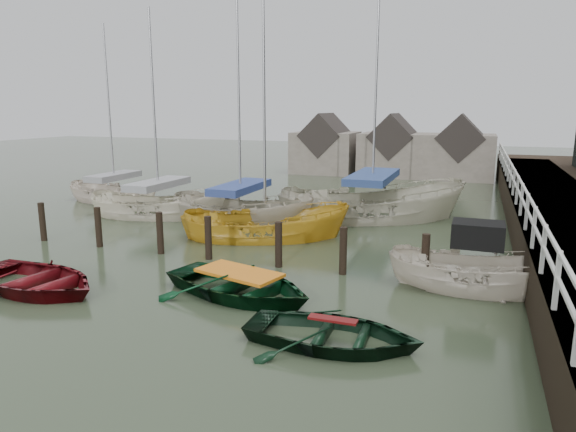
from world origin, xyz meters
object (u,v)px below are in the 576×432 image
at_px(sailboat_b, 241,221).
at_px(sailboat_c, 265,238).
at_px(rowboat_green, 240,296).
at_px(sailboat_a, 160,215).
at_px(rowboat_dkgreen, 332,345).
at_px(rowboat_red, 36,290).
at_px(motorboat, 474,288).
at_px(sailboat_e, 116,201).
at_px(sailboat_d, 371,218).

relative_size(sailboat_b, sailboat_c, 1.02).
xyz_separation_m(rowboat_green, sailboat_a, (-7.65, 7.74, 0.06)).
bearing_deg(rowboat_dkgreen, sailboat_c, 29.87).
distance_m(rowboat_red, motorboat, 11.61).
distance_m(rowboat_red, rowboat_dkgreen, 8.25).
bearing_deg(sailboat_c, motorboat, -136.26).
distance_m(rowboat_dkgreen, sailboat_b, 11.71).
distance_m(motorboat, sailboat_e, 19.01).
height_order(sailboat_a, sailboat_d, sailboat_d).
distance_m(rowboat_dkgreen, motorboat, 5.08).
distance_m(rowboat_red, sailboat_d, 13.65).
relative_size(sailboat_a, sailboat_e, 1.02).
distance_m(rowboat_red, sailboat_b, 9.42).
height_order(rowboat_green, sailboat_a, sailboat_a).
bearing_deg(rowboat_green, rowboat_red, 120.87).
height_order(rowboat_green, sailboat_e, sailboat_e).
xyz_separation_m(motorboat, sailboat_c, (-7.35, 3.31, -0.08)).
height_order(motorboat, sailboat_a, sailboat_a).
xyz_separation_m(rowboat_red, rowboat_green, (5.26, 1.50, 0.00)).
xyz_separation_m(rowboat_green, sailboat_e, (-11.81, 9.97, 0.06)).
bearing_deg(rowboat_green, sailboat_b, 40.02).
bearing_deg(sailboat_e, rowboat_green, -123.38).
relative_size(sailboat_b, sailboat_e, 1.14).
bearing_deg(rowboat_dkgreen, sailboat_a, 46.25).
xyz_separation_m(rowboat_dkgreen, sailboat_a, (-10.63, 9.61, 0.06)).
height_order(rowboat_dkgreen, sailboat_c, sailboat_c).
bearing_deg(rowboat_dkgreen, rowboat_red, 85.84).
distance_m(rowboat_red, sailboat_c, 8.10).
bearing_deg(sailboat_b, sailboat_d, -57.77).
relative_size(sailboat_a, sailboat_b, 0.89).
bearing_deg(sailboat_e, sailboat_b, -98.23).
bearing_deg(sailboat_b, sailboat_e, 79.22).
height_order(rowboat_green, sailboat_c, sailboat_c).
relative_size(rowboat_dkgreen, sailboat_e, 0.37).
distance_m(rowboat_green, sailboat_d, 10.53).
height_order(rowboat_green, motorboat, motorboat).
bearing_deg(sailboat_d, sailboat_e, 67.49).
bearing_deg(sailboat_e, rowboat_red, -143.47).
distance_m(sailboat_b, sailboat_d, 5.67).
bearing_deg(sailboat_d, rowboat_red, 126.49).
bearing_deg(rowboat_green, rowboat_dkgreen, -107.12).
distance_m(rowboat_dkgreen, sailboat_d, 12.42).
bearing_deg(sailboat_e, rowboat_dkgreen, -121.87).
height_order(sailboat_b, sailboat_e, sailboat_b).
bearing_deg(sailboat_a, motorboat, -125.31).
bearing_deg(sailboat_b, sailboat_c, -131.58).
bearing_deg(motorboat, rowboat_red, 110.65).
xyz_separation_m(rowboat_red, sailboat_e, (-6.55, 11.48, 0.06)).
height_order(rowboat_dkgreen, sailboat_e, sailboat_e).
height_order(rowboat_red, rowboat_green, same).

